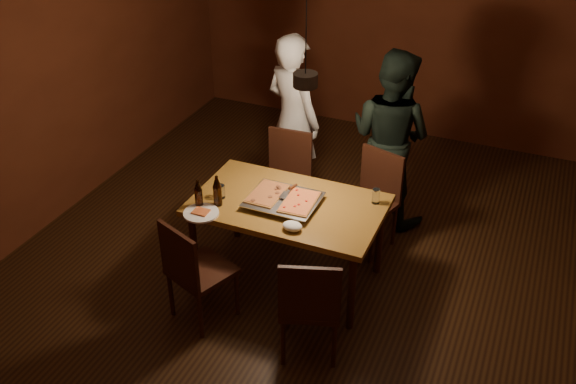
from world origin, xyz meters
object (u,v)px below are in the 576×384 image
at_px(diner_white, 293,120).
at_px(beer_bottle_a, 198,193).
at_px(dining_table, 288,211).
at_px(beer_bottle_b, 217,191).
at_px(plate_slice, 201,213).
at_px(pendant_lamp, 305,79).
at_px(chair_near_right, 310,299).
at_px(chair_far_right, 374,191).
at_px(pizza_tray, 283,201).
at_px(chair_far_left, 286,170).
at_px(chair_near_left, 192,265).
at_px(diner_dark, 390,137).

bearing_deg(diner_white, beer_bottle_a, 106.32).
xyz_separation_m(dining_table, beer_bottle_b, (-0.49, -0.24, 0.20)).
xyz_separation_m(plate_slice, pendant_lamp, (0.64, 0.53, 1.00)).
bearing_deg(beer_bottle_a, chair_near_right, -21.96).
relative_size(chair_far_right, pizza_tray, 0.96).
xyz_separation_m(beer_bottle_b, diner_white, (0.02, 1.47, -0.03)).
bearing_deg(chair_far_left, pizza_tray, 108.85).
distance_m(dining_table, chair_far_right, 0.92).
xyz_separation_m(dining_table, chair_far_left, (-0.37, 0.82, -0.14)).
height_order(chair_far_left, beer_bottle_b, beer_bottle_b).
distance_m(pizza_tray, beer_bottle_b, 0.52).
bearing_deg(diner_white, chair_far_left, 126.36).
relative_size(chair_near_left, diner_white, 0.32).
height_order(chair_near_left, pizza_tray, chair_near_left).
height_order(chair_far_left, diner_dark, diner_dark).
xyz_separation_m(chair_near_left, diner_dark, (0.92, 2.02, 0.29)).
distance_m(plate_slice, diner_white, 1.64).
bearing_deg(dining_table, plate_slice, -143.57).
height_order(chair_near_right, beer_bottle_b, beer_bottle_b).
xyz_separation_m(chair_far_left, diner_dark, (0.84, 0.45, 0.29)).
relative_size(chair_far_left, diner_dark, 0.29).
relative_size(beer_bottle_b, diner_dark, 0.16).
bearing_deg(chair_far_left, chair_near_right, 115.52).
height_order(beer_bottle_b, diner_white, diner_white).
bearing_deg(plate_slice, pendant_lamp, 39.47).
bearing_deg(beer_bottle_a, plate_slice, -53.92).
bearing_deg(chair_near_right, chair_far_right, 71.27).
xyz_separation_m(plate_slice, diner_dark, (1.03, 1.68, 0.07)).
height_order(chair_far_right, plate_slice, chair_far_right).
relative_size(diner_dark, pendant_lamp, 1.51).
bearing_deg(pendant_lamp, plate_slice, -140.53).
distance_m(dining_table, chair_near_right, 0.92).
bearing_deg(chair_near_left, beer_bottle_b, 116.16).
bearing_deg(beer_bottle_b, beer_bottle_a, -148.87).
bearing_deg(pendant_lamp, chair_far_left, 122.65).
distance_m(pizza_tray, diner_dark, 1.40).
bearing_deg(chair_near_left, chair_far_left, 108.25).
distance_m(chair_far_left, pizza_tray, 0.95).
bearing_deg(diner_dark, chair_near_right, 107.35).
bearing_deg(diner_white, chair_near_right, 137.50).
bearing_deg(chair_near_right, pendant_lamp, 95.94).
bearing_deg(beer_bottle_b, diner_white, 89.15).
bearing_deg(chair_near_left, beer_bottle_a, 132.37).
relative_size(chair_far_left, beer_bottle_b, 1.88).
distance_m(chair_far_left, chair_near_left, 1.58).
xyz_separation_m(chair_near_left, beer_bottle_b, (-0.04, 0.51, 0.34)).
height_order(dining_table, pendant_lamp, pendant_lamp).
height_order(pizza_tray, beer_bottle_b, beer_bottle_b).
xyz_separation_m(chair_near_left, chair_near_right, (0.94, -0.01, 0.00)).
distance_m(plate_slice, pendant_lamp, 1.30).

